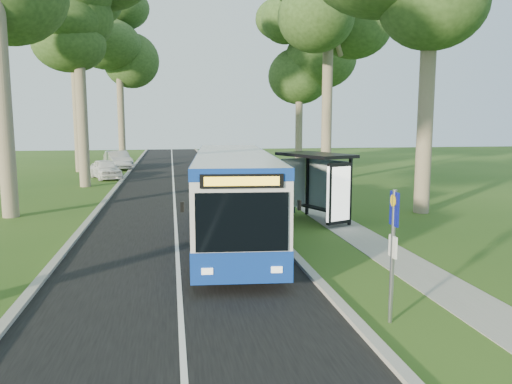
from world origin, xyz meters
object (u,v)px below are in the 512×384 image
Objects in this scene: car_silver at (118,160)px; bus_stop_sign at (393,241)px; bus_shelter at (322,175)px; car_white at (106,169)px; bus at (233,196)px; litter_bin at (290,202)px.

bus_stop_sign is at bearing -92.77° from car_silver.
bus_shelter reaches higher than bus_stop_sign.
car_white is 0.86× the size of car_silver.
car_white is (-6.72, 20.26, -0.88)m from bus.
car_white is at bearing 113.45° from bus.
bus_shelter is (3.87, 2.32, 0.41)m from bus.
litter_bin is 18.26m from car_white.
bus_shelter is 0.77× the size of car_silver.
bus is 2.44× the size of car_silver.
litter_bin is (3.18, 4.91, -1.08)m from bus.
car_silver is at bearing 113.32° from litter_bin.
litter_bin is 0.20× the size of car_silver.
bus_shelter is at bearing -79.24° from car_white.
bus_stop_sign reaches higher than litter_bin.
car_white is (-9.90, 15.35, 0.20)m from litter_bin.
car_silver reaches higher than car_white.
litter_bin is at bearing 82.77° from bus_shelter.
bus reaches higher than bus_shelter.
bus_stop_sign is at bearing -91.89° from car_white.
litter_bin is at bearing -76.97° from car_white.
litter_bin is (0.89, 12.52, -1.21)m from bus_stop_sign.
litter_bin is 0.24× the size of car_white.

